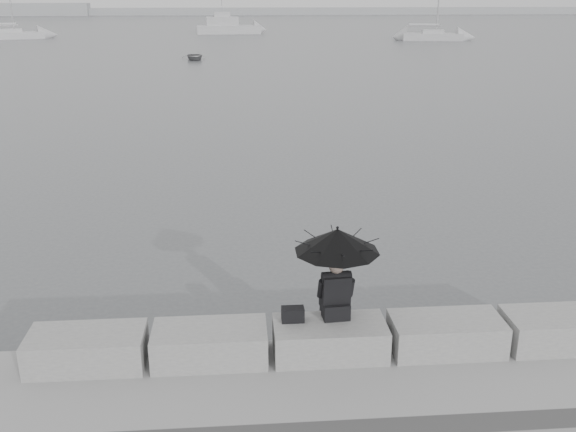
{
  "coord_description": "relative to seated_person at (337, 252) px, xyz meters",
  "views": [
    {
      "loc": [
        -1.24,
        -8.42,
        5.45
      ],
      "look_at": [
        -0.32,
        3.0,
        1.42
      ],
      "focal_mm": 40.0,
      "sensor_mm": 36.0,
      "label": 1
    }
  ],
  "objects": [
    {
      "name": "ground",
      "position": [
        -0.1,
        0.25,
        -2.01
      ],
      "size": [
        360.0,
        360.0,
        0.0
      ],
      "primitive_type": "plane",
      "color": "#4F5255",
      "rests_on": "ground"
    },
    {
      "name": "stone_block_far_left",
      "position": [
        -3.5,
        -0.2,
        -1.26
      ],
      "size": [
        1.6,
        0.8,
        0.5
      ],
      "primitive_type": "cube",
      "color": "gray",
      "rests_on": "promenade"
    },
    {
      "name": "stone_block_left",
      "position": [
        -1.8,
        -0.2,
        -1.26
      ],
      "size": [
        1.6,
        0.8,
        0.5
      ],
      "primitive_type": "cube",
      "color": "gray",
      "rests_on": "promenade"
    },
    {
      "name": "stone_block_centre",
      "position": [
        -0.1,
        -0.2,
        -1.26
      ],
      "size": [
        1.6,
        0.8,
        0.5
      ],
      "primitive_type": "cube",
      "color": "gray",
      "rests_on": "promenade"
    },
    {
      "name": "stone_block_right",
      "position": [
        1.6,
        -0.2,
        -1.26
      ],
      "size": [
        1.6,
        0.8,
        0.5
      ],
      "primitive_type": "cube",
      "color": "gray",
      "rests_on": "promenade"
    },
    {
      "name": "stone_block_far_right",
      "position": [
        3.3,
        -0.2,
        -1.26
      ],
      "size": [
        1.6,
        0.8,
        0.5
      ],
      "primitive_type": "cube",
      "color": "gray",
      "rests_on": "promenade"
    },
    {
      "name": "seated_person",
      "position": [
        0.0,
        0.0,
        0.0
      ],
      "size": [
        1.21,
        1.21,
        1.39
      ],
      "rotation": [
        0.0,
        0.0,
        0.08
      ],
      "color": "black",
      "rests_on": "stone_block_centre"
    },
    {
      "name": "bag",
      "position": [
        -0.62,
        -0.07,
        -0.91
      ],
      "size": [
        0.32,
        0.18,
        0.21
      ],
      "primitive_type": "cube",
      "color": "black",
      "rests_on": "stone_block_centre"
    },
    {
      "name": "distant_landmass",
      "position": [
        -8.24,
        154.76,
        -1.12
      ],
      "size": [
        180.0,
        8.0,
        2.8
      ],
      "color": "#9C9FA2",
      "rests_on": "ground"
    },
    {
      "name": "sailboat_left",
      "position": [
        -28.14,
        73.94,
        -1.49
      ],
      "size": [
        7.89,
        4.86,
        12.9
      ],
      "rotation": [
        0.0,
        0.0,
        0.35
      ],
      "color": "#BDBDC0",
      "rests_on": "ground"
    },
    {
      "name": "sailboat_right",
      "position": [
        21.69,
        67.78,
        -1.48
      ],
      "size": [
        7.17,
        3.45,
        12.9
      ],
      "rotation": [
        0.0,
        0.0,
        -0.16
      ],
      "color": "#BDBDC0",
      "rests_on": "ground"
    },
    {
      "name": "motor_cruiser",
      "position": [
        -2.09,
        81.75,
        -1.12
      ],
      "size": [
        8.59,
        3.34,
        4.5
      ],
      "rotation": [
        0.0,
        0.0,
        0.06
      ],
      "color": "#BDBDC0",
      "rests_on": "ground"
    },
    {
      "name": "dinghy",
      "position": [
        -4.74,
        47.35,
        -1.77
      ],
      "size": [
        3.1,
        1.69,
        0.5
      ],
      "primitive_type": "imported",
      "rotation": [
        0.0,
        0.0,
        0.16
      ],
      "color": "gray",
      "rests_on": "ground"
    }
  ]
}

